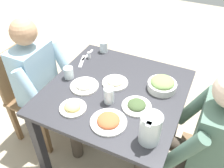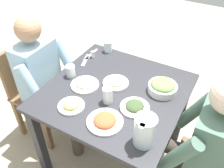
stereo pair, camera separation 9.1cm
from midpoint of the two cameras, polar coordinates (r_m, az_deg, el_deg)
The scene contains 19 objects.
ground_plane at distance 2.25m, azimuth -0.61°, elevation -16.20°, with size 8.00×8.00×0.00m, color tan.
dining_table at distance 1.76m, azimuth -0.75°, elevation -4.46°, with size 0.94×0.94×0.76m.
chair_near at distance 1.73m, azimuth 23.23°, elevation -17.28°, with size 0.40×0.40×0.88m.
chair_far at distance 2.20m, azimuth -20.19°, elevation -1.54°, with size 0.40×0.40×0.88m.
diner_near at distance 1.60m, azimuth 17.35°, elevation -12.43°, with size 0.48×0.53×1.17m.
diner_far at distance 1.99m, azimuth -16.79°, elevation -0.05°, with size 0.48×0.53×1.17m.
water_pitcher at distance 1.32m, azimuth 7.08°, elevation -10.44°, with size 0.16×0.12×0.19m.
salad_bowl at distance 1.68m, azimuth 10.28°, elevation -0.12°, with size 0.20×0.20×0.09m.
plate_rice_curry at distance 1.45m, azimuth -2.65°, elevation -8.79°, with size 0.22×0.22×0.05m.
plate_dolmas at distance 1.55m, azimuth 4.17°, elevation -5.11°, with size 0.19×0.19×0.04m.
plate_beans at distance 1.72m, azimuth -0.79°, elevation 0.44°, with size 0.19×0.19×0.04m.
plate_fries at distance 1.56m, azimuth -10.94°, elevation -5.37°, with size 0.17×0.17×0.05m.
plate_yoghurt at distance 1.71m, azimuth -8.09°, elevation -0.24°, with size 0.20×0.20×0.05m.
water_glass_near_left at distance 1.80m, azimuth -11.67°, elevation 2.60°, with size 0.07×0.07×0.09m, color silver.
water_glass_by_pitcher at distance 2.06m, azimuth -3.25°, elevation 8.78°, with size 0.07×0.07×0.09m, color silver.
water_glass_far_right at distance 1.55m, azimuth -2.40°, elevation -2.72°, with size 0.07×0.07×0.11m, color silver.
salt_shaker at distance 2.00m, azimuth -6.74°, elevation 6.80°, with size 0.03×0.03×0.05m.
fork_near at distance 1.97m, azimuth -8.42°, elevation 5.27°, with size 0.17×0.03×0.01m, color silver.
knife_near at distance 2.04m, azimuth -7.11°, elevation 6.74°, with size 0.18×0.02×0.01m, color silver.
Camera 1 is at (-1.16, -0.52, 1.85)m, focal length 38.64 mm.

